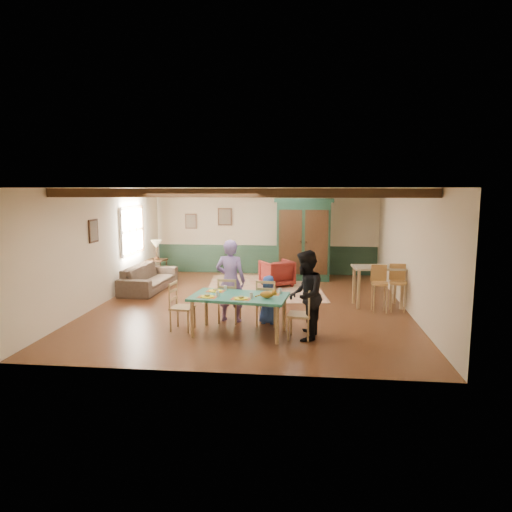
# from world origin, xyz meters

# --- Properties ---
(floor) EXTENTS (8.00, 8.00, 0.00)m
(floor) POSITION_xyz_m (0.00, 0.00, 0.00)
(floor) COLOR #4B2615
(floor) RESTS_ON ground
(wall_back) EXTENTS (7.00, 0.02, 2.70)m
(wall_back) POSITION_xyz_m (0.00, 4.00, 1.35)
(wall_back) COLOR beige
(wall_back) RESTS_ON floor
(wall_left) EXTENTS (0.02, 8.00, 2.70)m
(wall_left) POSITION_xyz_m (-3.50, 0.00, 1.35)
(wall_left) COLOR beige
(wall_left) RESTS_ON floor
(wall_right) EXTENTS (0.02, 8.00, 2.70)m
(wall_right) POSITION_xyz_m (3.50, 0.00, 1.35)
(wall_right) COLOR beige
(wall_right) RESTS_ON floor
(ceiling) EXTENTS (7.00, 8.00, 0.02)m
(ceiling) POSITION_xyz_m (0.00, 0.00, 2.70)
(ceiling) COLOR white
(ceiling) RESTS_ON wall_back
(wainscot_back) EXTENTS (6.95, 0.03, 0.90)m
(wainscot_back) POSITION_xyz_m (0.00, 3.98, 0.45)
(wainscot_back) COLOR #1C3324
(wainscot_back) RESTS_ON floor
(ceiling_beam_front) EXTENTS (6.95, 0.16, 0.16)m
(ceiling_beam_front) POSITION_xyz_m (0.00, -2.30, 2.61)
(ceiling_beam_front) COLOR black
(ceiling_beam_front) RESTS_ON ceiling
(ceiling_beam_mid) EXTENTS (6.95, 0.16, 0.16)m
(ceiling_beam_mid) POSITION_xyz_m (0.00, 0.40, 2.61)
(ceiling_beam_mid) COLOR black
(ceiling_beam_mid) RESTS_ON ceiling
(ceiling_beam_back) EXTENTS (6.95, 0.16, 0.16)m
(ceiling_beam_back) POSITION_xyz_m (0.00, 3.00, 2.61)
(ceiling_beam_back) COLOR black
(ceiling_beam_back) RESTS_ON ceiling
(window_left) EXTENTS (0.06, 1.60, 1.30)m
(window_left) POSITION_xyz_m (-3.47, 1.70, 1.55)
(window_left) COLOR white
(window_left) RESTS_ON wall_left
(picture_left_wall) EXTENTS (0.04, 0.42, 0.52)m
(picture_left_wall) POSITION_xyz_m (-3.47, -0.60, 1.75)
(picture_left_wall) COLOR gray
(picture_left_wall) RESTS_ON wall_left
(picture_back_a) EXTENTS (0.45, 0.04, 0.55)m
(picture_back_a) POSITION_xyz_m (-1.30, 3.97, 1.80)
(picture_back_a) COLOR gray
(picture_back_a) RESTS_ON wall_back
(picture_back_b) EXTENTS (0.38, 0.04, 0.48)m
(picture_back_b) POSITION_xyz_m (-2.40, 3.97, 1.65)
(picture_back_b) COLOR gray
(picture_back_b) RESTS_ON wall_back
(dining_table) EXTENTS (1.86, 1.17, 0.73)m
(dining_table) POSITION_xyz_m (0.03, -2.18, 0.37)
(dining_table) COLOR #216955
(dining_table) RESTS_ON floor
(dining_chair_far_left) EXTENTS (0.46, 0.47, 0.93)m
(dining_chair_far_left) POSITION_xyz_m (-0.27, -1.44, 0.46)
(dining_chair_far_left) COLOR #A37F51
(dining_chair_far_left) RESTS_ON floor
(dining_chair_far_right) EXTENTS (0.46, 0.47, 0.93)m
(dining_chair_far_right) POSITION_xyz_m (0.50, -1.53, 0.46)
(dining_chair_far_right) COLOR #A37F51
(dining_chair_far_right) RESTS_ON floor
(dining_chair_end_left) EXTENTS (0.47, 0.46, 0.93)m
(dining_chair_end_left) POSITION_xyz_m (-1.08, -2.05, 0.46)
(dining_chair_end_left) COLOR #A37F51
(dining_chair_end_left) RESTS_ON floor
(dining_chair_end_right) EXTENTS (0.47, 0.46, 0.93)m
(dining_chair_end_right) POSITION_xyz_m (1.15, -2.31, 0.46)
(dining_chair_end_right) COLOR #A37F51
(dining_chair_end_right) RESTS_ON floor
(person_man) EXTENTS (0.66, 0.47, 1.68)m
(person_man) POSITION_xyz_m (-0.26, -1.36, 0.84)
(person_man) COLOR #7D62A8
(person_man) RESTS_ON floor
(person_woman) EXTENTS (0.70, 0.85, 1.61)m
(person_woman) POSITION_xyz_m (1.24, -2.32, 0.80)
(person_woman) COLOR black
(person_woman) RESTS_ON floor
(person_child) EXTENTS (0.51, 0.37, 0.98)m
(person_child) POSITION_xyz_m (0.51, -1.45, 0.49)
(person_child) COLOR #284AA3
(person_child) RESTS_ON floor
(cat) EXTENTS (0.36, 0.18, 0.18)m
(cat) POSITION_xyz_m (0.55, -2.34, 0.82)
(cat) COLOR orange
(cat) RESTS_ON dining_table
(place_setting_near_left) EXTENTS (0.42, 0.34, 0.11)m
(place_setting_near_left) POSITION_xyz_m (-0.53, -2.36, 0.79)
(place_setting_near_left) COLOR yellow
(place_setting_near_left) RESTS_ON dining_table
(place_setting_near_center) EXTENTS (0.42, 0.34, 0.11)m
(place_setting_near_center) POSITION_xyz_m (0.10, -2.43, 0.79)
(place_setting_near_center) COLOR yellow
(place_setting_near_center) RESTS_ON dining_table
(place_setting_far_left) EXTENTS (0.42, 0.34, 0.11)m
(place_setting_far_left) POSITION_xyz_m (-0.47, -1.87, 0.79)
(place_setting_far_left) COLOR yellow
(place_setting_far_left) RESTS_ON dining_table
(place_setting_far_right) EXTENTS (0.42, 0.34, 0.11)m
(place_setting_far_right) POSITION_xyz_m (0.59, -2.00, 0.79)
(place_setting_far_right) COLOR yellow
(place_setting_far_right) RESTS_ON dining_table
(area_rug) EXTENTS (3.45, 3.94, 0.01)m
(area_rug) POSITION_xyz_m (0.13, 1.89, 0.01)
(area_rug) COLOR beige
(area_rug) RESTS_ON floor
(armoire) EXTENTS (1.71, 0.71, 2.40)m
(armoire) POSITION_xyz_m (1.19, 3.12, 1.20)
(armoire) COLOR #163827
(armoire) RESTS_ON floor
(armchair) EXTENTS (1.08, 1.09, 0.73)m
(armchair) POSITION_xyz_m (0.47, 2.12, 0.36)
(armchair) COLOR #490E0E
(armchair) RESTS_ON floor
(sofa) EXTENTS (0.98, 2.27, 0.65)m
(sofa) POSITION_xyz_m (-2.91, 1.31, 0.33)
(sofa) COLOR #413328
(sofa) RESTS_ON floor
(end_table) EXTENTS (0.57, 0.57, 0.62)m
(end_table) POSITION_xyz_m (-3.10, 2.57, 0.31)
(end_table) COLOR black
(end_table) RESTS_ON floor
(table_lamp) EXTENTS (0.32, 0.32, 0.57)m
(table_lamp) POSITION_xyz_m (-3.10, 2.57, 0.91)
(table_lamp) COLOR #C7BA81
(table_lamp) RESTS_ON end_table
(counter_table) EXTENTS (1.18, 0.76, 0.93)m
(counter_table) POSITION_xyz_m (2.89, 0.17, 0.47)
(counter_table) COLOR beige
(counter_table) RESTS_ON floor
(bar_stool_left) EXTENTS (0.37, 0.41, 1.02)m
(bar_stool_left) POSITION_xyz_m (2.86, -0.32, 0.51)
(bar_stool_left) COLOR #B78547
(bar_stool_left) RESTS_ON floor
(bar_stool_right) EXTENTS (0.39, 0.43, 1.04)m
(bar_stool_right) POSITION_xyz_m (3.27, -0.24, 0.52)
(bar_stool_right) COLOR #B78547
(bar_stool_right) RESTS_ON floor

